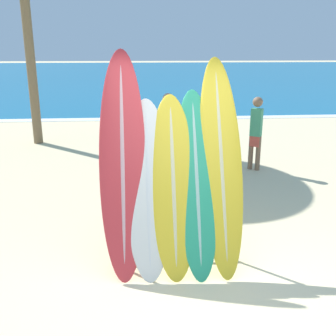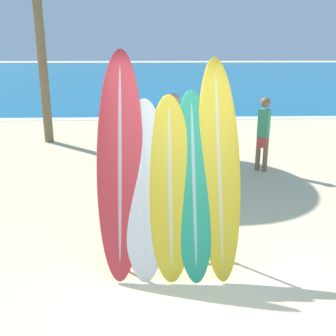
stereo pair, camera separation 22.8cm
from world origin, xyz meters
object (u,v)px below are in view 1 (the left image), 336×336
object	(u,v)px
surfboard_slot_3	(197,182)
surfboard_slot_4	(221,163)
person_far_left	(256,131)
person_near_water	(111,97)
surfboard_slot_0	(123,161)
person_mid_beach	(168,132)
surfboard_slot_1	(148,188)
surfboard_rack	(174,224)
surfboard_slot_2	(173,185)

from	to	relation	value
surfboard_slot_3	surfboard_slot_4	bearing A→B (deg)	16.95
person_far_left	person_near_water	bearing A→B (deg)	-21.59
surfboard_slot_0	surfboard_slot_4	world-z (taller)	surfboard_slot_0
person_mid_beach	surfboard_slot_1	bearing A→B (deg)	-52.79
person_mid_beach	surfboard_slot_0	bearing A→B (deg)	-57.83
person_near_water	surfboard_slot_3	bearing A→B (deg)	-12.94
person_near_water	person_mid_beach	size ratio (longest dim) A/B	1.07
person_near_water	person_mid_beach	distance (m)	5.56
surfboard_rack	person_far_left	bearing A→B (deg)	60.34
surfboard_slot_0	surfboard_slot_4	bearing A→B (deg)	-0.55
surfboard_rack	surfboard_slot_3	bearing A→B (deg)	4.12
surfboard_slot_2	person_far_left	xyz separation A→B (m)	(2.08, 3.63, -0.15)
surfboard_slot_4	person_far_left	distance (m)	3.85
surfboard_slot_3	person_far_left	bearing A→B (deg)	63.45
surfboard_slot_2	surfboard_slot_4	size ratio (longest dim) A/B	0.82
person_near_water	person_mid_beach	xyz separation A→B (m)	(1.40, -5.39, -0.06)
person_far_left	surfboard_slot_4	bearing A→B (deg)	102.95
surfboard_slot_0	surfboard_rack	bearing A→B (deg)	-11.79
surfboard_slot_4	surfboard_slot_3	bearing A→B (deg)	-163.05
surfboard_slot_0	person_mid_beach	size ratio (longest dim) A/B	1.50
surfboard_slot_1	surfboard_slot_4	xyz separation A→B (m)	(0.85, 0.11, 0.24)
surfboard_slot_3	surfboard_slot_1	bearing A→B (deg)	-178.08
person_mid_beach	person_near_water	bearing A→B (deg)	150.39
surfboard_slot_1	surfboard_slot_2	bearing A→B (deg)	0.37
surfboard_slot_1	surfboard_slot_0	bearing A→B (deg)	156.86
surfboard_slot_1	person_far_left	world-z (taller)	surfboard_slot_1
surfboard_slot_1	person_far_left	size ratio (longest dim) A/B	1.25
surfboard_slot_2	surfboard_slot_4	distance (m)	0.61
surfboard_slot_0	surfboard_slot_4	xyz separation A→B (m)	(1.13, -0.01, -0.05)
surfboard_slot_3	person_near_water	bearing A→B (deg)	99.35
surfboard_rack	surfboard_slot_2	size ratio (longest dim) A/B	0.74
surfboard_slot_2	person_mid_beach	world-z (taller)	surfboard_slot_2
surfboard_slot_1	surfboard_slot_4	world-z (taller)	surfboard_slot_4
surfboard_slot_0	surfboard_slot_4	size ratio (longest dim) A/B	1.04
surfboard_rack	surfboard_slot_2	world-z (taller)	surfboard_slot_2
surfboard_slot_0	person_near_water	bearing A→B (deg)	93.99
surfboard_slot_4	surfboard_slot_1	bearing A→B (deg)	-172.73
surfboard_slot_2	person_mid_beach	bearing A→B (deg)	86.16
surfboard_slot_3	person_mid_beach	xyz separation A→B (m)	(-0.04, 3.37, -0.11)
surfboard_slot_1	surfboard_slot_3	world-z (taller)	surfboard_slot_3
surfboard_slot_0	surfboard_slot_2	size ratio (longest dim) A/B	1.26
surfboard_slot_0	surfboard_slot_2	xyz separation A→B (m)	(0.57, -0.12, -0.26)
surfboard_slot_1	person_near_water	xyz separation A→B (m)	(-0.88, 8.77, 0.00)
surfboard_rack	person_far_left	xyz separation A→B (m)	(2.07, 3.63, 0.35)
person_far_left	surfboard_slot_1	bearing A→B (deg)	93.08
surfboard_rack	surfboard_slot_3	distance (m)	0.58
surfboard_slot_1	surfboard_slot_3	size ratio (longest dim) A/B	0.95
surfboard_slot_0	person_mid_beach	distance (m)	3.38
surfboard_slot_2	person_far_left	world-z (taller)	surfboard_slot_2
surfboard_rack	surfboard_slot_1	xyz separation A→B (m)	(-0.29, 0.00, 0.47)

